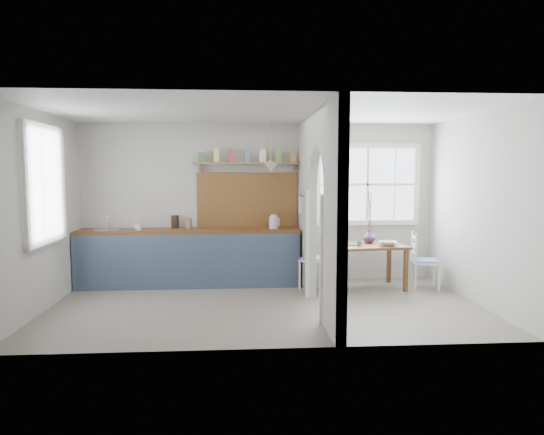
{
  "coord_description": "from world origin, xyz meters",
  "views": [
    {
      "loc": [
        -0.35,
        -6.41,
        1.81
      ],
      "look_at": [
        0.11,
        0.34,
        1.17
      ],
      "focal_mm": 32.0,
      "sensor_mm": 36.0,
      "label": 1
    }
  ],
  "objects": [
    {
      "name": "table_cup",
      "position": [
        1.48,
        0.78,
        0.73
      ],
      "size": [
        0.11,
        0.11,
        0.09
      ],
      "primitive_type": "imported",
      "rotation": [
        0.0,
        0.0,
        -0.2
      ],
      "color": "#70A474",
      "rests_on": "dining_table"
    },
    {
      "name": "knife_block",
      "position": [
        -1.38,
        1.47,
        1.0
      ],
      "size": [
        0.11,
        0.14,
        0.21
      ],
      "primitive_type": "cube",
      "rotation": [
        0.0,
        0.0,
        -0.12
      ],
      "color": "black",
      "rests_on": "counter"
    },
    {
      "name": "vase",
      "position": [
        1.7,
        1.06,
        0.79
      ],
      "size": [
        0.23,
        0.23,
        0.2
      ],
      "primitive_type": "imported",
      "rotation": [
        0.0,
        0.0,
        -0.18
      ],
      "color": "#4C3054",
      "rests_on": "dining_table"
    },
    {
      "name": "jar",
      "position": [
        -1.15,
        1.37,
        0.98
      ],
      "size": [
        0.12,
        0.12,
        0.17
      ],
      "primitive_type": "cylinder",
      "rotation": [
        0.0,
        0.0,
        -0.13
      ],
      "color": "#887356",
      "rests_on": "counter"
    },
    {
      "name": "bowl",
      "position": [
        1.92,
        0.77,
        0.72
      ],
      "size": [
        0.33,
        0.33,
        0.07
      ],
      "primitive_type": "imported",
      "rotation": [
        0.0,
        0.0,
        -0.22
      ],
      "color": "silver",
      "rests_on": "dining_table"
    },
    {
      "name": "chair_left",
      "position": [
        0.83,
        0.91,
        0.49
      ],
      "size": [
        0.58,
        0.58,
        0.97
      ],
      "primitive_type": null,
      "rotation": [
        0.0,
        0.0,
        -1.98
      ],
      "color": "white",
      "rests_on": "floor"
    },
    {
      "name": "partition",
      "position": [
        0.7,
        0.06,
        1.45
      ],
      "size": [
        0.12,
        3.2,
        2.6
      ],
      "color": "beige",
      "rests_on": "floor"
    },
    {
      "name": "towel_orange",
      "position": [
        0.58,
        0.93,
        0.25
      ],
      "size": [
        0.02,
        0.03,
        0.46
      ],
      "primitive_type": "cube",
      "color": "orange",
      "rests_on": "counter"
    },
    {
      "name": "mug_a",
      "position": [
        -1.89,
        1.2,
        0.95
      ],
      "size": [
        0.13,
        0.13,
        0.1
      ],
      "primitive_type": "imported",
      "rotation": [
        0.0,
        0.0,
        0.27
      ],
      "color": "white",
      "rests_on": "counter"
    },
    {
      "name": "mug_b",
      "position": [
        -1.94,
        1.28,
        0.95
      ],
      "size": [
        0.16,
        0.16,
        0.09
      ],
      "primitive_type": "imported",
      "rotation": [
        0.0,
        0.0,
        -0.41
      ],
      "color": "beige",
      "rests_on": "counter"
    },
    {
      "name": "towel_magenta",
      "position": [
        0.58,
        1.0,
        0.28
      ],
      "size": [
        0.02,
        0.03,
        0.51
      ],
      "primitive_type": "cube",
      "color": "#BC2F57",
      "rests_on": "counter"
    },
    {
      "name": "floor",
      "position": [
        0.0,
        0.0,
        0.0
      ],
      "size": [
        5.8,
        3.2,
        0.01
      ],
      "primitive_type": "cube",
      "color": "gray",
      "rests_on": "ground"
    },
    {
      "name": "backsplash",
      "position": [
        -0.2,
        1.58,
        1.35
      ],
      "size": [
        1.65,
        0.03,
        0.9
      ],
      "primitive_type": "cube",
      "color": "brown",
      "rests_on": "walls"
    },
    {
      "name": "pendant_lamp",
      "position": [
        0.15,
        1.15,
        1.88
      ],
      "size": [
        0.26,
        0.26,
        0.16
      ],
      "primitive_type": "cone",
      "color": "beige",
      "rests_on": "ceiling"
    },
    {
      "name": "plate",
      "position": [
        1.38,
        0.86,
        0.69
      ],
      "size": [
        0.17,
        0.17,
        0.01
      ],
      "primitive_type": "cylinder",
      "rotation": [
        0.0,
        0.0,
        -0.07
      ],
      "color": "#3A3737",
      "rests_on": "dining_table"
    },
    {
      "name": "chair_right",
      "position": [
        2.55,
        0.85,
        0.43
      ],
      "size": [
        0.47,
        0.47,
        0.87
      ],
      "primitive_type": null,
      "rotation": [
        0.0,
        0.0,
        1.37
      ],
      "color": "white",
      "rests_on": "floor"
    },
    {
      "name": "kettle",
      "position": [
        0.21,
        1.32,
        1.01
      ],
      "size": [
        0.23,
        0.21,
        0.23
      ],
      "primitive_type": null,
      "rotation": [
        0.0,
        0.0,
        -0.39
      ],
      "color": "white",
      "rests_on": "counter"
    },
    {
      "name": "utensil_rail",
      "position": [
        0.61,
        0.9,
        1.45
      ],
      "size": [
        0.02,
        0.5,
        0.02
      ],
      "primitive_type": "cylinder",
      "rotation": [
        1.57,
        0.0,
        0.0
      ],
      "color": "silver",
      "rests_on": "partition"
    },
    {
      "name": "sink",
      "position": [
        -2.43,
        1.3,
        0.89
      ],
      "size": [
        0.4,
        0.4,
        0.02
      ],
      "primitive_type": "cylinder",
      "color": "silver",
      "rests_on": "counter"
    },
    {
      "name": "shelf",
      "position": [
        -0.2,
        1.49,
        2.0
      ],
      "size": [
        1.75,
        0.2,
        0.21
      ],
      "color": "#957851",
      "rests_on": "walls"
    },
    {
      "name": "nook_window",
      "position": [
        1.8,
        1.56,
        1.6
      ],
      "size": [
        1.76,
        0.1,
        1.3
      ],
      "primitive_type": null,
      "color": "white",
      "rests_on": "walls"
    },
    {
      "name": "walls",
      "position": [
        0.0,
        0.0,
        1.3
      ],
      "size": [
        5.81,
        3.21,
        2.6
      ],
      "color": "beige",
      "rests_on": "floor"
    },
    {
      "name": "dining_table",
      "position": [
        1.65,
        0.9,
        0.34
      ],
      "size": [
        1.18,
        0.85,
        0.69
      ],
      "primitive_type": null,
      "rotation": [
        0.0,
        0.0,
        0.11
      ],
      "color": "brown",
      "rests_on": "floor"
    },
    {
      "name": "ceiling",
      "position": [
        0.0,
        0.0,
        2.6
      ],
      "size": [
        5.8,
        3.2,
        0.01
      ],
      "primitive_type": "cube",
      "color": "beige",
      "rests_on": "walls"
    },
    {
      "name": "kitchen_window",
      "position": [
        -2.87,
        0.0,
        1.65
      ],
      "size": [
        0.1,
        1.16,
        1.5
      ],
      "primitive_type": null,
      "color": "white",
      "rests_on": "walls"
    },
    {
      "name": "counter",
      "position": [
        -1.13,
        1.33,
        0.46
      ],
      "size": [
        3.5,
        0.6,
        0.9
      ],
      "color": "brown",
      "rests_on": "floor"
    }
  ]
}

